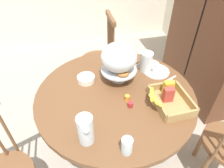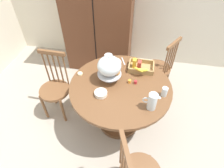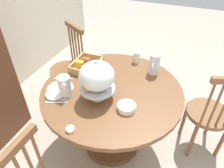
{
  "view_description": "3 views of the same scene",
  "coord_description": "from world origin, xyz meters",
  "px_view_note": "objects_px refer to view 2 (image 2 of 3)",
  "views": [
    {
      "loc": [
        0.99,
        -0.1,
        1.75
      ],
      "look_at": [
        -0.17,
        0.19,
        0.74
      ],
      "focal_mm": 31.77,
      "sensor_mm": 36.0,
      "label": 1
    },
    {
      "loc": [
        0.12,
        -1.33,
        2.24
      ],
      "look_at": [
        -0.17,
        0.19,
        0.74
      ],
      "focal_mm": 29.62,
      "sensor_mm": 36.0,
      "label": 2
    },
    {
      "loc": [
        -1.33,
        -0.31,
        1.84
      ],
      "look_at": [
        -0.07,
        0.19,
        0.79
      ],
      "focal_mm": 33.19,
      "sensor_mm": 36.0,
      "label": 3
    }
  ],
  "objects_px": {
    "pastry_stand_with_dome": "(109,67)",
    "china_plate_large": "(113,62)",
    "windsor_chair_facing_door": "(55,89)",
    "butter_dish": "(80,74)",
    "milk_pitcher": "(109,61)",
    "windsor_chair_by_cabinet": "(159,69)",
    "cereal_bowl": "(101,94)",
    "china_plate_small": "(106,61)",
    "drinking_glass": "(164,92)",
    "orange_juice_pitcher": "(152,102)",
    "cereal_basket": "(140,67)",
    "wooden_armoire": "(98,14)",
    "dining_table": "(120,97)"
  },
  "relations": [
    {
      "from": "windsor_chair_by_cabinet",
      "to": "cereal_bowl",
      "type": "distance_m",
      "value": 1.2
    },
    {
      "from": "windsor_chair_by_cabinet",
      "to": "pastry_stand_with_dome",
      "type": "bearing_deg",
      "value": -132.2
    },
    {
      "from": "dining_table",
      "to": "milk_pitcher",
      "type": "height_order",
      "value": "milk_pitcher"
    },
    {
      "from": "windsor_chair_facing_door",
      "to": "milk_pitcher",
      "type": "bearing_deg",
      "value": 21.45
    },
    {
      "from": "orange_juice_pitcher",
      "to": "dining_table",
      "type": "bearing_deg",
      "value": 143.0
    },
    {
      "from": "cereal_bowl",
      "to": "cereal_basket",
      "type": "bearing_deg",
      "value": 53.58
    },
    {
      "from": "pastry_stand_with_dome",
      "to": "milk_pitcher",
      "type": "relative_size",
      "value": 1.98
    },
    {
      "from": "wooden_armoire",
      "to": "cereal_bowl",
      "type": "height_order",
      "value": "wooden_armoire"
    },
    {
      "from": "windsor_chair_by_cabinet",
      "to": "milk_pitcher",
      "type": "bearing_deg",
      "value": -147.82
    },
    {
      "from": "cereal_basket",
      "to": "butter_dish",
      "type": "bearing_deg",
      "value": -162.03
    },
    {
      "from": "pastry_stand_with_dome",
      "to": "drinking_glass",
      "type": "height_order",
      "value": "pastry_stand_with_dome"
    },
    {
      "from": "pastry_stand_with_dome",
      "to": "china_plate_large",
      "type": "distance_m",
      "value": 0.39
    },
    {
      "from": "orange_juice_pitcher",
      "to": "cereal_basket",
      "type": "distance_m",
      "value": 0.62
    },
    {
      "from": "cereal_bowl",
      "to": "orange_juice_pitcher",
      "type": "bearing_deg",
      "value": -7.81
    },
    {
      "from": "pastry_stand_with_dome",
      "to": "cereal_bowl",
      "type": "bearing_deg",
      "value": -99.81
    },
    {
      "from": "pastry_stand_with_dome",
      "to": "china_plate_large",
      "type": "height_order",
      "value": "pastry_stand_with_dome"
    },
    {
      "from": "windsor_chair_by_cabinet",
      "to": "drinking_glass",
      "type": "bearing_deg",
      "value": -89.45
    },
    {
      "from": "cereal_bowl",
      "to": "wooden_armoire",
      "type": "bearing_deg",
      "value": 104.46
    },
    {
      "from": "cereal_basket",
      "to": "pastry_stand_with_dome",
      "type": "bearing_deg",
      "value": -142.5
    },
    {
      "from": "dining_table",
      "to": "orange_juice_pitcher",
      "type": "xyz_separation_m",
      "value": [
        0.36,
        -0.27,
        0.3
      ]
    },
    {
      "from": "cereal_basket",
      "to": "china_plate_small",
      "type": "bearing_deg",
      "value": 171.54
    },
    {
      "from": "pastry_stand_with_dome",
      "to": "china_plate_large",
      "type": "bearing_deg",
      "value": 93.4
    },
    {
      "from": "orange_juice_pitcher",
      "to": "drinking_glass",
      "type": "relative_size",
      "value": 1.78
    },
    {
      "from": "wooden_armoire",
      "to": "windsor_chair_by_cabinet",
      "type": "xyz_separation_m",
      "value": [
        1.06,
        -0.55,
        -0.53
      ]
    },
    {
      "from": "orange_juice_pitcher",
      "to": "butter_dish",
      "type": "bearing_deg",
      "value": 157.38
    },
    {
      "from": "wooden_armoire",
      "to": "windsor_chair_by_cabinet",
      "type": "bearing_deg",
      "value": -27.61
    },
    {
      "from": "wooden_armoire",
      "to": "pastry_stand_with_dome",
      "type": "height_order",
      "value": "wooden_armoire"
    },
    {
      "from": "china_plate_large",
      "to": "pastry_stand_with_dome",
      "type": "bearing_deg",
      "value": -86.6
    },
    {
      "from": "milk_pitcher",
      "to": "wooden_armoire",
      "type": "bearing_deg",
      "value": 110.62
    },
    {
      "from": "orange_juice_pitcher",
      "to": "cereal_basket",
      "type": "bearing_deg",
      "value": 105.12
    },
    {
      "from": "orange_juice_pitcher",
      "to": "milk_pitcher",
      "type": "distance_m",
      "value": 0.82
    },
    {
      "from": "wooden_armoire",
      "to": "drinking_glass",
      "type": "xyz_separation_m",
      "value": [
        1.07,
        -1.38,
        -0.19
      ]
    },
    {
      "from": "dining_table",
      "to": "cereal_bowl",
      "type": "xyz_separation_m",
      "value": [
        -0.19,
        -0.2,
        0.24
      ]
    },
    {
      "from": "wooden_armoire",
      "to": "milk_pitcher",
      "type": "bearing_deg",
      "value": -69.38
    },
    {
      "from": "windsor_chair_facing_door",
      "to": "orange_juice_pitcher",
      "type": "relative_size",
      "value": 4.98
    },
    {
      "from": "cereal_basket",
      "to": "drinking_glass",
      "type": "distance_m",
      "value": 0.49
    },
    {
      "from": "orange_juice_pitcher",
      "to": "cereal_bowl",
      "type": "bearing_deg",
      "value": 172.19
    },
    {
      "from": "windsor_chair_facing_door",
      "to": "china_plate_small",
      "type": "height_order",
      "value": "windsor_chair_facing_door"
    },
    {
      "from": "dining_table",
      "to": "butter_dish",
      "type": "height_order",
      "value": "butter_dish"
    },
    {
      "from": "pastry_stand_with_dome",
      "to": "milk_pitcher",
      "type": "xyz_separation_m",
      "value": [
        -0.06,
        0.26,
        -0.12
      ]
    },
    {
      "from": "wooden_armoire",
      "to": "orange_juice_pitcher",
      "type": "distance_m",
      "value": 1.84
    },
    {
      "from": "china_plate_small",
      "to": "milk_pitcher",
      "type": "bearing_deg",
      "value": -56.39
    },
    {
      "from": "china_plate_large",
      "to": "china_plate_small",
      "type": "relative_size",
      "value": 1.47
    },
    {
      "from": "windsor_chair_facing_door",
      "to": "butter_dish",
      "type": "distance_m",
      "value": 0.48
    },
    {
      "from": "orange_juice_pitcher",
      "to": "cereal_basket",
      "type": "xyz_separation_m",
      "value": [
        -0.16,
        0.6,
        -0.05
      ]
    },
    {
      "from": "orange_juice_pitcher",
      "to": "cereal_basket",
      "type": "relative_size",
      "value": 0.62
    },
    {
      "from": "china_plate_small",
      "to": "drinking_glass",
      "type": "distance_m",
      "value": 0.87
    },
    {
      "from": "orange_juice_pitcher",
      "to": "china_plate_small",
      "type": "xyz_separation_m",
      "value": [
        -0.61,
        0.66,
        -0.07
      ]
    },
    {
      "from": "china_plate_small",
      "to": "cereal_basket",
      "type": "bearing_deg",
      "value": -8.46
    },
    {
      "from": "milk_pitcher",
      "to": "butter_dish",
      "type": "bearing_deg",
      "value": -143.95
    }
  ]
}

